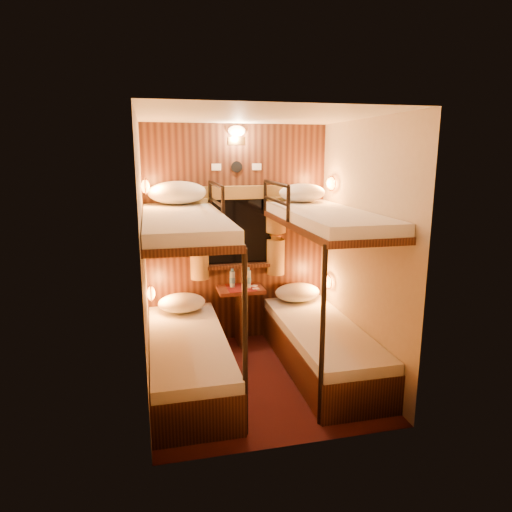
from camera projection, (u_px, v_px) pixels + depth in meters
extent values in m
plane|color=#370F0F|center=(259.00, 378.00, 4.34)|extent=(2.10, 2.10, 0.00)
plane|color=silver|center=(259.00, 116.00, 3.81)|extent=(2.10, 2.10, 0.00)
plane|color=#C6B293|center=(237.00, 235.00, 5.07)|extent=(2.40, 0.00, 2.40)
plane|color=#C6B293|center=(295.00, 289.00, 3.08)|extent=(2.40, 0.00, 2.40)
plane|color=#C6B293|center=(144.00, 261.00, 3.85)|extent=(0.00, 2.40, 2.40)
plane|color=#C6B293|center=(362.00, 250.00, 4.30)|extent=(0.00, 2.40, 2.40)
cube|color=black|center=(237.00, 236.00, 5.06)|extent=(2.00, 0.03, 2.40)
cube|color=black|center=(189.00, 365.00, 4.22)|extent=(0.70, 1.90, 0.35)
cube|color=silver|center=(188.00, 342.00, 4.17)|extent=(0.68, 1.88, 0.10)
cube|color=black|center=(184.00, 229.00, 3.94)|extent=(0.70, 1.90, 0.06)
cube|color=silver|center=(184.00, 220.00, 3.93)|extent=(0.68, 1.88, 0.10)
cylinder|color=black|center=(245.00, 345.00, 3.33)|extent=(0.04, 0.04, 1.45)
cylinder|color=black|center=(210.00, 197.00, 4.81)|extent=(0.04, 0.04, 0.32)
cylinder|color=black|center=(223.00, 206.00, 4.01)|extent=(0.04, 0.04, 0.32)
cylinder|color=black|center=(216.00, 184.00, 4.38)|extent=(0.04, 0.85, 0.04)
cylinder|color=black|center=(216.00, 202.00, 4.41)|extent=(0.03, 0.85, 0.03)
cube|color=black|center=(321.00, 352.00, 4.51)|extent=(0.70, 1.90, 0.35)
cube|color=silver|center=(321.00, 330.00, 4.46)|extent=(0.68, 1.88, 0.10)
cube|color=black|center=(325.00, 224.00, 4.23)|extent=(0.70, 1.90, 0.06)
cube|color=silver|center=(325.00, 216.00, 4.21)|extent=(0.68, 1.88, 0.10)
cylinder|color=black|center=(322.00, 338.00, 3.46)|extent=(0.04, 0.04, 1.45)
cylinder|color=black|center=(265.00, 196.00, 4.95)|extent=(0.04, 0.04, 0.32)
cylinder|color=black|center=(288.00, 204.00, 4.14)|extent=(0.04, 0.04, 0.32)
cylinder|color=black|center=(276.00, 184.00, 4.51)|extent=(0.04, 0.85, 0.04)
cylinder|color=black|center=(276.00, 201.00, 4.55)|extent=(0.03, 0.85, 0.03)
cube|color=black|center=(237.00, 231.00, 5.03)|extent=(0.98, 0.02, 0.78)
cube|color=black|center=(237.00, 232.00, 5.02)|extent=(0.90, 0.01, 0.70)
cube|color=black|center=(238.00, 266.00, 5.07)|extent=(1.00, 0.12, 0.04)
cube|color=olive|center=(238.00, 193.00, 4.90)|extent=(1.10, 0.06, 0.14)
cylinder|color=olive|center=(198.00, 217.00, 4.85)|extent=(0.22, 0.22, 0.40)
cylinder|color=olive|center=(199.00, 238.00, 4.90)|extent=(0.11, 0.11, 0.12)
cylinder|color=olive|center=(200.00, 261.00, 4.96)|extent=(0.20, 0.20, 0.40)
torus|color=#AC7032|center=(199.00, 238.00, 4.90)|extent=(0.14, 0.14, 0.02)
cylinder|color=olive|center=(276.00, 215.00, 5.04)|extent=(0.22, 0.22, 0.40)
cylinder|color=olive|center=(276.00, 235.00, 5.09)|extent=(0.11, 0.11, 0.12)
cylinder|color=olive|center=(276.00, 257.00, 5.15)|extent=(0.20, 0.20, 0.40)
torus|color=#AC7032|center=(276.00, 235.00, 5.09)|extent=(0.14, 0.14, 0.02)
cylinder|color=black|center=(237.00, 167.00, 4.87)|extent=(0.12, 0.02, 0.12)
cube|color=silver|center=(216.00, 167.00, 4.83)|extent=(0.10, 0.01, 0.07)
cube|color=silver|center=(257.00, 167.00, 4.92)|extent=(0.10, 0.01, 0.07)
cube|color=#AC7032|center=(236.00, 141.00, 4.81)|extent=(0.18, 0.01, 0.08)
ellipsoid|color=#FFCC8C|center=(237.00, 131.00, 4.77)|extent=(0.18, 0.09, 0.11)
ellipsoid|color=orange|center=(151.00, 293.00, 4.64)|extent=(0.08, 0.20, 0.13)
torus|color=#AC7032|center=(151.00, 293.00, 4.64)|extent=(0.02, 0.17, 0.17)
ellipsoid|color=orange|center=(145.00, 186.00, 4.40)|extent=(0.08, 0.20, 0.13)
torus|color=#AC7032|center=(145.00, 186.00, 4.40)|extent=(0.02, 0.17, 0.17)
ellipsoid|color=orange|center=(328.00, 282.00, 5.06)|extent=(0.08, 0.20, 0.13)
torus|color=#AC7032|center=(328.00, 282.00, 5.06)|extent=(0.02, 0.17, 0.17)
ellipsoid|color=orange|center=(331.00, 183.00, 4.83)|extent=(0.08, 0.20, 0.13)
torus|color=#AC7032|center=(331.00, 183.00, 4.83)|extent=(0.02, 0.17, 0.17)
cube|color=#602315|center=(241.00, 289.00, 5.01)|extent=(0.50, 0.34, 0.04)
cube|color=black|center=(241.00, 317.00, 5.08)|extent=(0.08, 0.30, 0.61)
cube|color=maroon|center=(241.00, 288.00, 5.00)|extent=(0.30, 0.34, 0.01)
cylinder|color=#99BFE5|center=(232.00, 279.00, 5.01)|extent=(0.06, 0.06, 0.18)
cylinder|color=#4584D1|center=(232.00, 280.00, 5.01)|extent=(0.06, 0.06, 0.06)
cylinder|color=#4584D1|center=(232.00, 270.00, 4.98)|extent=(0.03, 0.03, 0.03)
cylinder|color=#99BFE5|center=(248.00, 279.00, 4.98)|extent=(0.06, 0.06, 0.19)
cylinder|color=#4584D1|center=(248.00, 280.00, 4.98)|extent=(0.07, 0.07, 0.07)
cylinder|color=#4584D1|center=(248.00, 269.00, 4.96)|extent=(0.04, 0.04, 0.03)
cube|color=silver|center=(256.00, 289.00, 4.96)|extent=(0.08, 0.06, 0.01)
cube|color=silver|center=(254.00, 286.00, 5.06)|extent=(0.10, 0.09, 0.01)
ellipsoid|color=silver|center=(182.00, 303.00, 4.80)|extent=(0.50, 0.35, 0.20)
ellipsoid|color=silver|center=(297.00, 292.00, 5.15)|extent=(0.51, 0.37, 0.20)
ellipsoid|color=silver|center=(177.00, 193.00, 4.61)|extent=(0.59, 0.42, 0.23)
ellipsoid|color=silver|center=(302.00, 193.00, 4.82)|extent=(0.50, 0.35, 0.20)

